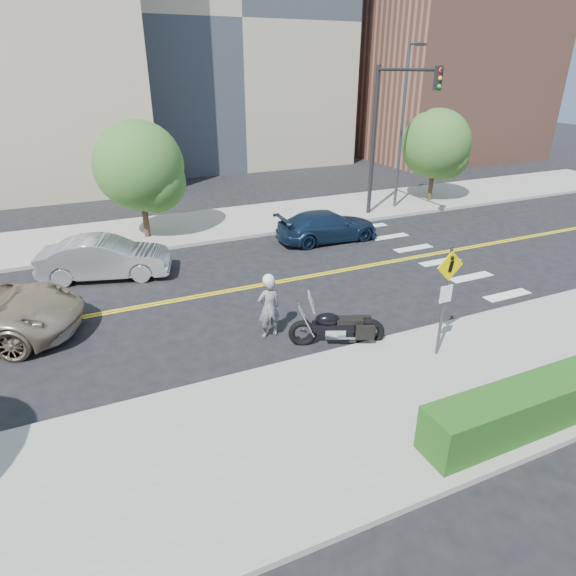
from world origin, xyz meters
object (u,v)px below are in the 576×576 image
(motorcyclist, at_px, (269,306))
(parked_car_silver, at_px, (105,258))
(pedestrian_sign, at_px, (446,291))
(parked_car_blue, at_px, (328,226))
(motorcycle, at_px, (338,320))

(motorcyclist, height_order, parked_car_silver, motorcyclist)
(pedestrian_sign, distance_m, parked_car_blue, 9.94)
(motorcyclist, relative_size, parked_car_blue, 0.42)
(pedestrian_sign, height_order, motorcyclist, pedestrian_sign)
(motorcycle, bearing_deg, parked_car_blue, 86.90)
(pedestrian_sign, xyz_separation_m, parked_car_blue, (1.94, 9.66, -1.30))
(motorcyclist, bearing_deg, parked_car_blue, -131.20)
(motorcyclist, bearing_deg, parked_car_silver, -61.09)
(parked_car_silver, xyz_separation_m, parked_car_blue, (9.34, 0.36, -0.09))
(motorcyclist, xyz_separation_m, parked_car_silver, (-3.82, 6.39, -0.21))
(pedestrian_sign, bearing_deg, parked_car_silver, 128.53)
(parked_car_silver, bearing_deg, motorcyclist, -133.60)
(parked_car_silver, distance_m, parked_car_blue, 9.35)
(motorcycle, bearing_deg, motorcyclist, 165.74)
(motorcycle, bearing_deg, pedestrian_sign, -16.25)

